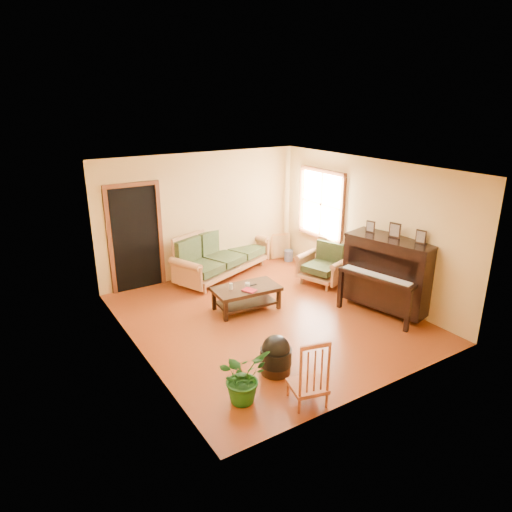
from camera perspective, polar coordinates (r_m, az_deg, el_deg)
floor at (r=8.04m, az=1.45°, el=-7.68°), size 5.00×5.00×0.00m
doorway at (r=9.19m, az=-14.80°, el=2.07°), size 1.08×0.16×2.05m
window at (r=9.78m, az=8.17°, el=6.42°), size 0.12×1.36×1.46m
sofa at (r=9.73m, az=-4.19°, el=0.36°), size 2.51×1.76×0.99m
coffee_table at (r=8.25m, az=-1.21°, el=-5.29°), size 1.23×0.73×0.43m
armchair at (r=9.40m, az=8.34°, el=-0.86°), size 1.07×1.09×0.88m
piano at (r=8.38m, az=16.27°, el=-2.27°), size 1.23×1.70×1.35m
footstool at (r=6.48m, az=2.50°, el=-12.74°), size 0.45×0.45×0.42m
red_chair at (r=5.83m, az=6.52°, el=-13.97°), size 0.53×0.56×0.92m
leaning_frame at (r=10.79m, az=3.06°, el=1.30°), size 0.48×0.24×0.63m
ceramic_crock at (r=10.70m, az=4.10°, el=0.07°), size 0.23×0.23×0.26m
potted_plant at (r=5.88m, az=-1.66°, el=-14.83°), size 0.75×0.70×0.69m
book at (r=7.94m, az=-1.20°, el=-4.53°), size 0.26×0.29×0.02m
candle at (r=8.07m, az=-3.15°, el=-3.80°), size 0.08×0.08×0.11m
glass_jar at (r=8.20m, az=-1.08°, el=-3.56°), size 0.10×0.10×0.06m
remote at (r=8.25m, az=-0.37°, el=-3.62°), size 0.13×0.04×0.01m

